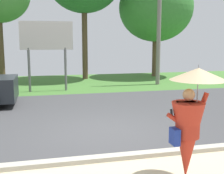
{
  "coord_description": "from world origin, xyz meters",
  "views": [
    {
      "loc": [
        -1.63,
        -7.79,
        2.55
      ],
      "look_at": [
        0.44,
        1.0,
        1.1
      ],
      "focal_mm": 46.46,
      "sensor_mm": 36.0,
      "label": 1
    }
  ],
  "objects": [
    {
      "name": "utility_pole",
      "position": [
        4.87,
        8.08,
        4.13
      ],
      "size": [
        1.8,
        0.24,
        7.91
      ],
      "color": "gray",
      "rests_on": "ground_plane"
    },
    {
      "name": "ground_plane",
      "position": [
        0.0,
        2.95,
        -0.05
      ],
      "size": [
        40.0,
        22.0,
        0.2
      ],
      "color": "#424244"
    },
    {
      "name": "roadside_billboard",
      "position": [
        -1.46,
        7.18,
        2.55
      ],
      "size": [
        2.6,
        0.12,
        3.5
      ],
      "color": "slate",
      "rests_on": "ground_plane"
    },
    {
      "name": "tree_center_back",
      "position": [
        6.18,
        11.92,
        4.82
      ],
      "size": [
        5.18,
        5.18,
        7.19
      ],
      "color": "brown",
      "rests_on": "ground_plane"
    },
    {
      "name": "monk_pedestrian",
      "position": [
        0.91,
        -3.15,
        1.11
      ],
      "size": [
        1.08,
        1.02,
        2.13
      ],
      "rotation": [
        0.0,
        0.0,
        0.05
      ],
      "color": "#B22D1E",
      "rests_on": "ground_plane"
    }
  ]
}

